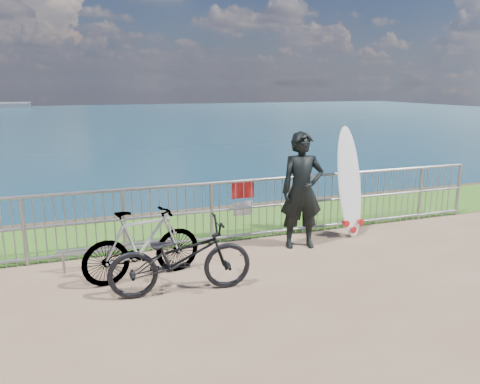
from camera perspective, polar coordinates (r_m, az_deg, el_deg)
name	(u,v)px	position (r m, az deg, el deg)	size (l,w,h in m)	color
grass_strip	(220,223)	(9.50, -2.44, -3.84)	(120.00, 120.00, 0.00)	#31651B
railing	(239,210)	(8.35, -0.08, -2.15)	(10.06, 0.10, 1.13)	gray
surfer	(302,191)	(8.00, 7.56, 0.15)	(0.73, 0.48, 2.00)	black
surfboard	(349,186)	(8.82, 13.20, 0.72)	(0.60, 0.55, 2.04)	white
bicycle_near	(181,257)	(6.37, -7.23, -7.91)	(0.67, 1.92, 1.01)	black
bicycle_far	(143,244)	(6.90, -11.80, -6.25)	(0.49, 1.74, 1.05)	black
bike_rack	(117,248)	(7.49, -14.78, -6.63)	(1.76, 0.05, 0.37)	gray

